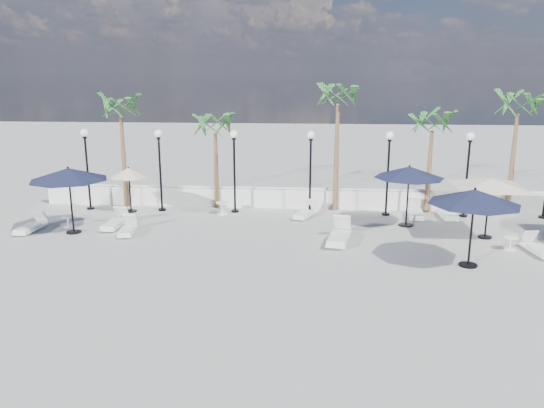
# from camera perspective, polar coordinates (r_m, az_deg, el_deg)

# --- Properties ---
(ground) EXTENTS (100.00, 100.00, 0.00)m
(ground) POSITION_cam_1_polar(r_m,az_deg,el_deg) (18.54, 3.91, -6.25)
(ground) COLOR #999994
(ground) RESTS_ON ground
(balustrade) EXTENTS (26.00, 0.30, 1.01)m
(balustrade) POSITION_cam_1_polar(r_m,az_deg,el_deg) (25.60, 4.10, 0.57)
(balustrade) COLOR silver
(balustrade) RESTS_ON ground
(lamppost_0) EXTENTS (0.36, 0.36, 3.84)m
(lamppost_0) POSITION_cam_1_polar(r_m,az_deg,el_deg) (26.42, -19.33, 4.72)
(lamppost_0) COLOR black
(lamppost_0) RESTS_ON ground
(lamppost_1) EXTENTS (0.36, 0.36, 3.84)m
(lamppost_1) POSITION_cam_1_polar(r_m,az_deg,el_deg) (25.23, -12.00, 4.79)
(lamppost_1) COLOR black
(lamppost_1) RESTS_ON ground
(lamppost_2) EXTENTS (0.36, 0.36, 3.84)m
(lamppost_2) POSITION_cam_1_polar(r_m,az_deg,el_deg) (24.48, -4.08, 4.79)
(lamppost_2) COLOR black
(lamppost_2) RESTS_ON ground
(lamppost_3) EXTENTS (0.36, 0.36, 3.84)m
(lamppost_3) POSITION_cam_1_polar(r_m,az_deg,el_deg) (24.21, 4.17, 4.68)
(lamppost_3) COLOR black
(lamppost_3) RESTS_ON ground
(lamppost_4) EXTENTS (0.36, 0.36, 3.84)m
(lamppost_4) POSITION_cam_1_polar(r_m,az_deg,el_deg) (24.45, 12.42, 4.48)
(lamppost_4) COLOR black
(lamppost_4) RESTS_ON ground
(lamppost_5) EXTENTS (0.36, 0.36, 3.84)m
(lamppost_5) POSITION_cam_1_polar(r_m,az_deg,el_deg) (25.18, 20.34, 4.20)
(lamppost_5) COLOR black
(lamppost_5) RESTS_ON ground
(palm_0) EXTENTS (2.60, 2.60, 5.50)m
(palm_0) POSITION_cam_1_polar(r_m,az_deg,el_deg) (26.37, -15.97, 9.43)
(palm_0) COLOR brown
(palm_0) RESTS_ON ground
(palm_1) EXTENTS (2.60, 2.60, 4.70)m
(palm_1) POSITION_cam_1_polar(r_m,az_deg,el_deg) (25.25, -6.13, 7.92)
(palm_1) COLOR brown
(palm_1) RESTS_ON ground
(palm_2) EXTENTS (2.60, 2.60, 6.10)m
(palm_2) POSITION_cam_1_polar(r_m,az_deg,el_deg) (24.75, 7.12, 10.93)
(palm_2) COLOR brown
(palm_2) RESTS_ON ground
(palm_3) EXTENTS (2.60, 2.60, 4.90)m
(palm_3) POSITION_cam_1_polar(r_m,az_deg,el_deg) (25.40, 16.86, 7.88)
(palm_3) COLOR brown
(palm_3) RESTS_ON ground
(palm_4) EXTENTS (2.60, 2.60, 5.70)m
(palm_4) POSITION_cam_1_polar(r_m,az_deg,el_deg) (26.38, 24.95, 9.09)
(palm_4) COLOR brown
(palm_4) RESTS_ON ground
(lounger_0) EXTENTS (0.77, 1.70, 0.61)m
(lounger_0) POSITION_cam_1_polar(r_m,az_deg,el_deg) (22.33, -15.28, -2.62)
(lounger_0) COLOR silver
(lounger_0) RESTS_ON ground
(lounger_1) EXTENTS (0.68, 1.81, 0.67)m
(lounger_1) POSITION_cam_1_polar(r_m,az_deg,el_deg) (24.03, -24.50, -2.19)
(lounger_1) COLOR silver
(lounger_1) RESTS_ON ground
(lounger_2) EXTENTS (0.68, 1.85, 0.68)m
(lounger_2) POSITION_cam_1_polar(r_m,az_deg,el_deg) (23.37, -16.49, -1.90)
(lounger_2) COLOR silver
(lounger_2) RESTS_ON ground
(lounger_3) EXTENTS (1.16, 1.80, 0.65)m
(lounger_3) POSITION_cam_1_polar(r_m,az_deg,el_deg) (24.02, 3.67, -0.94)
(lounger_3) COLOR silver
(lounger_3) RESTS_ON ground
(lounger_4) EXTENTS (1.08, 2.26, 0.81)m
(lounger_4) POSITION_cam_1_polar(r_m,az_deg,el_deg) (20.63, 7.23, -3.41)
(lounger_4) COLOR silver
(lounger_4) RESTS_ON ground
(lounger_5) EXTENTS (0.68, 1.89, 0.70)m
(lounger_5) POSITION_cam_1_polar(r_m,az_deg,el_deg) (25.16, 18.27, -0.90)
(lounger_5) COLOR silver
(lounger_5) RESTS_ON ground
(lounger_6) EXTENTS (0.76, 1.74, 0.63)m
(lounger_6) POSITION_cam_1_polar(r_m,az_deg,el_deg) (21.54, 26.68, -4.25)
(lounger_6) COLOR silver
(lounger_6) RESTS_ON ground
(lounger_7) EXTENTS (0.81, 1.97, 0.72)m
(lounger_7) POSITION_cam_1_polar(r_m,az_deg,el_deg) (24.86, 15.16, -0.84)
(lounger_7) COLOR silver
(lounger_7) RESTS_ON ground
(side_table_0) EXTENTS (0.49, 0.49, 0.48)m
(side_table_0) POSITION_cam_1_polar(r_m,az_deg,el_deg) (24.11, -21.11, -1.64)
(side_table_0) COLOR silver
(side_table_0) RESTS_ON ground
(side_table_1) EXTENTS (0.59, 0.59, 0.58)m
(side_table_1) POSITION_cam_1_polar(r_m,az_deg,el_deg) (24.55, -5.38, -0.33)
(side_table_1) COLOR silver
(side_table_1) RESTS_ON ground
(side_table_2) EXTENTS (0.51, 0.51, 0.49)m
(side_table_2) POSITION_cam_1_polar(r_m,az_deg,el_deg) (21.52, 24.28, -3.77)
(side_table_2) COLOR silver
(side_table_2) RESTS_ON ground
(parasol_navy_left) EXTENTS (3.12, 3.12, 2.76)m
(parasol_navy_left) POSITION_cam_1_polar(r_m,az_deg,el_deg) (22.69, -21.05, 2.98)
(parasol_navy_left) COLOR black
(parasol_navy_left) RESTS_ON ground
(parasol_navy_mid) EXTENTS (2.95, 2.95, 2.64)m
(parasol_navy_mid) POSITION_cam_1_polar(r_m,az_deg,el_deg) (22.91, 14.54, 3.30)
(parasol_navy_mid) COLOR black
(parasol_navy_mid) RESTS_ON ground
(parasol_navy_right) EXTENTS (3.05, 3.05, 2.73)m
(parasol_navy_right) POSITION_cam_1_polar(r_m,az_deg,el_deg) (18.68, 20.95, 0.68)
(parasol_navy_right) COLOR black
(parasol_navy_right) RESTS_ON ground
(parasol_cream_sq_a) EXTENTS (5.30, 5.30, 2.60)m
(parasol_cream_sq_a) POSITION_cam_1_polar(r_m,az_deg,el_deg) (22.20, 22.47, 2.56)
(parasol_cream_sq_a) COLOR black
(parasol_cream_sq_a) RESTS_ON ground
(parasol_cream_small) EXTENTS (1.75, 1.75, 2.15)m
(parasol_cream_small) POSITION_cam_1_polar(r_m,az_deg,el_deg) (25.49, -15.16, 3.21)
(parasol_cream_small) COLOR black
(parasol_cream_small) RESTS_ON ground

